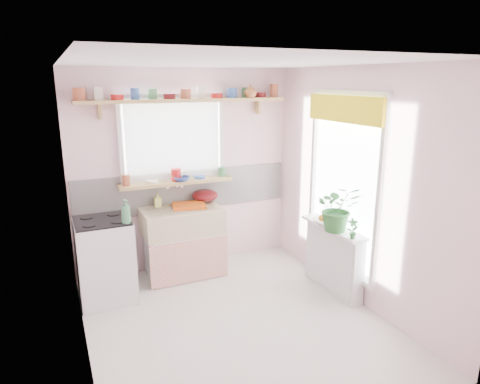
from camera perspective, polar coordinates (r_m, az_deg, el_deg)
name	(u,v)px	position (r m, az deg, el deg)	size (l,w,h in m)	color
room	(258,168)	(4.96, 2.48, 3.28)	(3.20, 3.20, 3.20)	silver
sink_unit	(183,241)	(5.33, -7.63, -6.55)	(0.95, 0.65, 1.11)	white
cooker	(105,260)	(4.93, -17.53, -8.58)	(0.58, 0.58, 0.93)	white
radiator_ledge	(334,257)	(5.04, 12.36, -8.48)	(0.22, 0.95, 0.78)	white
windowsill	(176,182)	(5.29, -8.47, 1.30)	(1.40, 0.22, 0.04)	tan
pine_shelf	(186,100)	(5.19, -7.23, 12.03)	(2.52, 0.24, 0.04)	tan
shelf_crockery	(184,94)	(5.18, -7.45, 12.84)	(2.47, 0.11, 0.12)	#A55133
sill_crockery	(176,176)	(5.27, -8.50, 2.11)	(1.35, 0.11, 0.12)	#A55133
dish_tray	(189,206)	(5.25, -6.84, -1.80)	(0.40, 0.30, 0.04)	#DD5913
colander	(205,195)	(5.47, -4.67, -0.47)	(0.33, 0.33, 0.15)	#601015
jade_plant	(338,208)	(4.67, 12.91, -2.09)	(0.46, 0.40, 0.51)	#28662B
fruit_bowl	(326,223)	(4.88, 11.46, -4.03)	(0.28, 0.28, 0.07)	silver
herb_pot	(353,229)	(4.52, 14.80, -4.74)	(0.12, 0.08, 0.22)	#29682F
soap_bottle_sink	(158,200)	(5.30, -10.93, -1.01)	(0.08, 0.08, 0.18)	#D2D65F
sill_cup	(179,176)	(5.35, -8.19, 2.19)	(0.12, 0.12, 0.09)	beige
sill_bowl	(182,179)	(5.24, -7.80, 1.75)	(0.19, 0.19, 0.06)	#304C9D
shelf_vase	(250,91)	(5.43, 1.39, 13.32)	(0.16, 0.16, 0.16)	#B46B37
cooker_bottle	(126,212)	(4.55, -15.00, -2.53)	(0.10, 0.10, 0.25)	#44895C
fruit	(327,217)	(4.87, 11.51, -3.34)	(0.20, 0.14, 0.10)	orange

